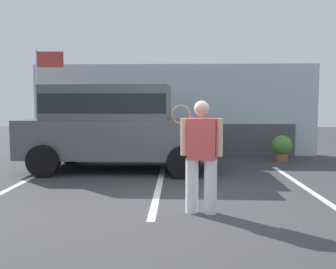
{
  "coord_description": "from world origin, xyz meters",
  "views": [
    {
      "loc": [
        0.11,
        -5.58,
        1.63
      ],
      "look_at": [
        -0.08,
        1.2,
        1.05
      ],
      "focal_mm": 38.88,
      "sensor_mm": 36.0,
      "label": 1
    }
  ],
  "objects_px": {
    "parked_suv": "(116,123)",
    "potted_plant_by_porch": "(282,147)",
    "tennis_player_man": "(201,155)",
    "flag_pole": "(44,84)"
  },
  "relations": [
    {
      "from": "potted_plant_by_porch",
      "to": "flag_pole",
      "type": "xyz_separation_m",
      "value": [
        -6.85,
        0.26,
        1.78
      ]
    },
    {
      "from": "parked_suv",
      "to": "tennis_player_man",
      "type": "height_order",
      "value": "parked_suv"
    },
    {
      "from": "tennis_player_man",
      "to": "potted_plant_by_porch",
      "type": "bearing_deg",
      "value": -109.47
    },
    {
      "from": "potted_plant_by_porch",
      "to": "flag_pole",
      "type": "relative_size",
      "value": 0.23
    },
    {
      "from": "tennis_player_man",
      "to": "potted_plant_by_porch",
      "type": "xyz_separation_m",
      "value": [
        2.59,
        4.95,
        -0.47
      ]
    },
    {
      "from": "parked_suv",
      "to": "potted_plant_by_porch",
      "type": "height_order",
      "value": "parked_suv"
    },
    {
      "from": "tennis_player_man",
      "to": "flag_pole",
      "type": "relative_size",
      "value": 0.53
    },
    {
      "from": "parked_suv",
      "to": "potted_plant_by_porch",
      "type": "relative_size",
      "value": 6.31
    },
    {
      "from": "tennis_player_man",
      "to": "flag_pole",
      "type": "xyz_separation_m",
      "value": [
        -4.25,
        5.21,
        1.31
      ]
    },
    {
      "from": "potted_plant_by_porch",
      "to": "flag_pole",
      "type": "bearing_deg",
      "value": 177.83
    }
  ]
}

